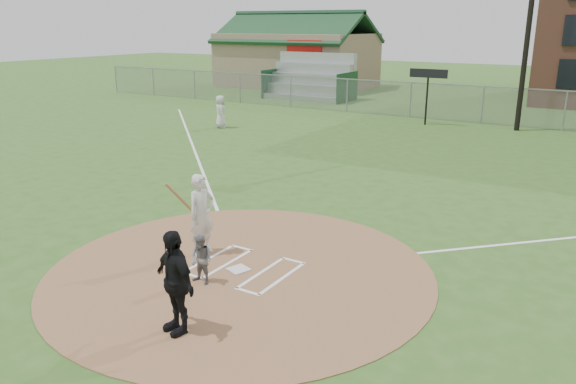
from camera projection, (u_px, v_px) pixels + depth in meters
The scene contains 13 objects.
ground at pixel (240, 271), 12.27m from camera, with size 140.00×140.00×0.00m, color #2F571D.
dirt_circle at pixel (240, 271), 12.26m from camera, with size 8.40×8.40×0.02m, color #8E6543.
home_plate at pixel (239, 269), 12.29m from camera, with size 0.42×0.42×0.03m, color silver.
foul_line_third at pixel (194, 149), 24.11m from camera, with size 0.10×24.00×0.01m, color white.
catcher at pixel (201, 260), 11.52m from camera, with size 0.51×0.40×1.05m, color slate.
umpire at pixel (175, 282), 9.60m from camera, with size 1.10×0.46×1.88m, color black.
ondeck_player at pixel (221, 112), 28.93m from camera, with size 0.81×0.53×1.66m, color silver.
batters_boxes at pixel (244, 268), 12.38m from camera, with size 2.08×1.88×0.01m.
batter_at_plate at pixel (202, 214), 12.93m from camera, with size 0.85×1.01×1.91m.
outfield_fence at pixel (483, 105), 29.96m from camera, with size 56.08×0.08×2.03m.
bleachers at pixel (309, 77), 39.71m from camera, with size 6.08×3.20×3.20m.
clubhouse at pixel (297, 58), 47.52m from camera, with size 12.20×8.71×6.23m.
scoreboard_sign at pixel (428, 79), 29.34m from camera, with size 2.00×0.10×2.93m.
Camera 1 is at (6.74, -9.06, 5.20)m, focal length 35.00 mm.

